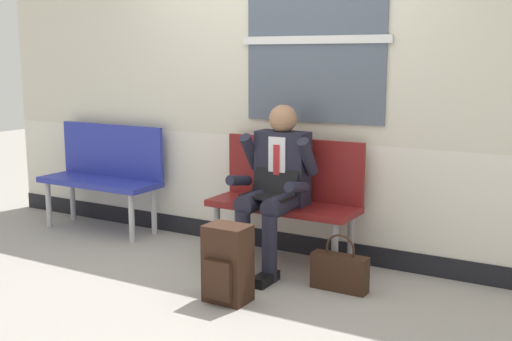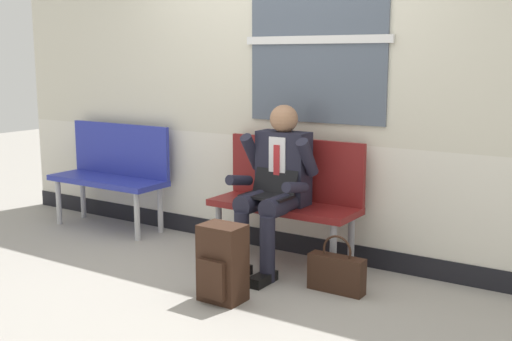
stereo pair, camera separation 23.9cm
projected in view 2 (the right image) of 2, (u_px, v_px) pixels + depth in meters
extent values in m
plane|color=#9E9991|center=(225.00, 274.00, 4.68)|extent=(18.00, 18.00, 0.00)
cube|color=beige|center=(282.00, 26.00, 5.01)|extent=(5.90, 0.12, 1.77)
cube|color=silver|center=(281.00, 184.00, 5.24)|extent=(5.90, 0.12, 0.77)
cube|color=black|center=(280.00, 238.00, 5.32)|extent=(5.90, 0.14, 0.16)
cube|color=#4C5666|center=(316.00, 40.00, 4.79)|extent=(1.15, 0.02, 1.25)
cube|color=silver|center=(316.00, 40.00, 4.78)|extent=(1.23, 0.03, 0.06)
cube|color=maroon|center=(283.00, 207.00, 4.84)|extent=(1.16, 0.42, 0.05)
cube|color=maroon|center=(295.00, 169.00, 4.94)|extent=(1.16, 0.04, 0.48)
cylinder|color=gray|center=(219.00, 232.00, 5.03)|extent=(0.05, 0.05, 0.43)
cylinder|color=gray|center=(240.00, 223.00, 5.28)|extent=(0.05, 0.05, 0.43)
cylinder|color=gray|center=(333.00, 253.00, 4.49)|extent=(0.05, 0.05, 0.43)
cylinder|color=gray|center=(351.00, 242.00, 4.74)|extent=(0.05, 0.05, 0.43)
cube|color=#28339E|center=(107.00, 180.00, 5.86)|extent=(1.17, 0.42, 0.05)
cube|color=#28339E|center=(120.00, 149.00, 5.96)|extent=(1.17, 0.04, 0.48)
cylinder|color=#B7B7BC|center=(59.00, 202.00, 6.05)|extent=(0.05, 0.05, 0.43)
cylinder|color=#B7B7BC|center=(83.00, 196.00, 6.30)|extent=(0.05, 0.05, 0.43)
cylinder|color=#B7B7BC|center=(137.00, 216.00, 5.50)|extent=(0.05, 0.05, 0.43)
cylinder|color=#B7B7BC|center=(160.00, 210.00, 5.75)|extent=(0.05, 0.05, 0.43)
cylinder|color=#1E1E2D|center=(256.00, 201.00, 4.71)|extent=(0.15, 0.40, 0.15)
cylinder|color=#1E1E2D|center=(242.00, 244.00, 4.61)|extent=(0.11, 0.11, 0.48)
cube|color=black|center=(237.00, 273.00, 4.59)|extent=(0.10, 0.26, 0.07)
cylinder|color=#1E1E2D|center=(282.00, 205.00, 4.59)|extent=(0.15, 0.40, 0.15)
cylinder|color=#1E1E2D|center=(267.00, 249.00, 4.49)|extent=(0.11, 0.11, 0.48)
cube|color=black|center=(263.00, 279.00, 4.48)|extent=(0.10, 0.26, 0.07)
cube|color=#1E1E2D|center=(284.00, 168.00, 4.79)|extent=(0.40, 0.18, 0.55)
cube|color=silver|center=(277.00, 163.00, 4.70)|extent=(0.14, 0.01, 0.39)
cube|color=#B22328|center=(277.00, 167.00, 4.70)|extent=(0.05, 0.01, 0.33)
sphere|color=#9E7051|center=(284.00, 119.00, 4.72)|extent=(0.21, 0.21, 0.21)
cylinder|color=#1E1E2D|center=(252.00, 152.00, 4.84)|extent=(0.09, 0.25, 0.30)
cylinder|color=#1E1E2D|center=(239.00, 180.00, 4.73)|extent=(0.08, 0.27, 0.12)
cylinder|color=#1E1E2D|center=(307.00, 157.00, 4.58)|extent=(0.09, 0.25, 0.30)
cylinder|color=#1E1E2D|center=(295.00, 188.00, 4.47)|extent=(0.08, 0.27, 0.12)
cube|color=black|center=(266.00, 196.00, 4.62)|extent=(0.36, 0.22, 0.02)
cube|color=black|center=(276.00, 179.00, 4.71)|extent=(0.36, 0.08, 0.21)
cube|color=#331E14|center=(223.00, 263.00, 4.14)|extent=(0.28, 0.21, 0.51)
cube|color=#331E14|center=(211.00, 280.00, 4.05)|extent=(0.20, 0.04, 0.26)
cube|color=#331E14|center=(336.00, 274.00, 4.31)|extent=(0.39, 0.11, 0.25)
torus|color=#331E14|center=(337.00, 251.00, 4.28)|extent=(0.21, 0.02, 0.21)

